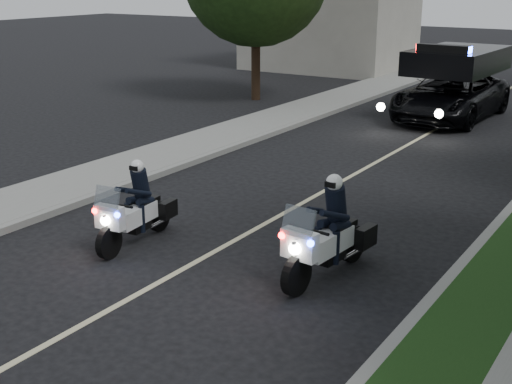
% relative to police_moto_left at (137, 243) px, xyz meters
% --- Properties ---
extents(ground, '(120.00, 120.00, 0.00)m').
position_rel_police_moto_left_xyz_m(ground, '(1.50, -1.27, 0.00)').
color(ground, black).
rests_on(ground, ground).
extents(curb_left, '(0.20, 60.00, 0.15)m').
position_rel_police_moto_left_xyz_m(curb_left, '(-2.60, 8.73, 0.07)').
color(curb_left, gray).
rests_on(curb_left, ground).
extents(sidewalk_left, '(2.00, 60.00, 0.16)m').
position_rel_police_moto_left_xyz_m(sidewalk_left, '(-3.70, 8.73, 0.08)').
color(sidewalk_left, gray).
rests_on(sidewalk_left, ground).
extents(building_far, '(8.00, 6.00, 7.00)m').
position_rel_police_moto_left_xyz_m(building_far, '(-8.50, 24.73, 3.50)').
color(building_far, '#A8A396').
rests_on(building_far, ground).
extents(lane_marking, '(0.12, 50.00, 0.01)m').
position_rel_police_moto_left_xyz_m(lane_marking, '(1.50, 8.73, 0.00)').
color(lane_marking, '#BFB78C').
rests_on(lane_marking, ground).
extents(police_moto_left, '(0.86, 1.97, 1.63)m').
position_rel_police_moto_left_xyz_m(police_moto_left, '(0.00, 0.00, 0.00)').
color(police_moto_left, silver).
rests_on(police_moto_left, ground).
extents(police_moto_right, '(0.94, 2.16, 1.79)m').
position_rel_police_moto_left_xyz_m(police_moto_right, '(3.74, 0.61, 0.00)').
color(police_moto_right, white).
rests_on(police_moto_right, ground).
extents(police_suv, '(2.97, 6.01, 2.87)m').
position_rel_police_moto_left_xyz_m(police_suv, '(1.32, 14.86, 0.00)').
color(police_suv, black).
rests_on(police_suv, ground).
extents(bicycle, '(0.77, 1.74, 0.88)m').
position_rel_police_moto_left_xyz_m(bicycle, '(-0.88, 20.22, 0.00)').
color(bicycle, black).
rests_on(bicycle, ground).
extents(cyclist, '(0.73, 0.53, 1.89)m').
position_rel_police_moto_left_xyz_m(cyclist, '(-0.88, 20.22, 0.00)').
color(cyclist, black).
rests_on(cyclist, ground).
extents(tree_left_near, '(6.50, 6.50, 9.82)m').
position_rel_police_moto_left_xyz_m(tree_left_near, '(-6.60, 14.46, 0.00)').
color(tree_left_near, '#1F3C14').
rests_on(tree_left_near, ground).
extents(tree_left_far, '(6.86, 6.86, 10.93)m').
position_rel_police_moto_left_xyz_m(tree_left_far, '(-8.26, 27.71, 0.00)').
color(tree_left_far, black).
rests_on(tree_left_far, ground).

